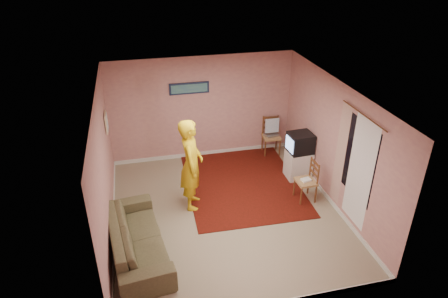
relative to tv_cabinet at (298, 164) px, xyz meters
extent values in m
plane|color=gray|center=(-1.95, -0.93, -0.34)|extent=(5.00, 5.00, 0.00)
cube|color=tan|center=(-1.95, 1.57, 0.96)|extent=(4.50, 0.02, 2.60)
cube|color=tan|center=(-1.95, -3.43, 0.96)|extent=(4.50, 0.02, 2.60)
cube|color=tan|center=(-4.20, -0.93, 0.96)|extent=(0.02, 5.00, 2.60)
cube|color=tan|center=(0.30, -0.93, 0.96)|extent=(0.02, 5.00, 2.60)
cube|color=silver|center=(-1.95, -0.93, 2.26)|extent=(4.50, 5.00, 0.02)
cube|color=silver|center=(-1.95, 1.56, -0.29)|extent=(4.50, 0.02, 0.10)
cube|color=silver|center=(-4.19, -0.93, -0.29)|extent=(0.02, 5.00, 0.10)
cube|color=silver|center=(0.29, -0.93, -0.29)|extent=(0.02, 5.00, 0.10)
cube|color=black|center=(0.29, -1.83, 1.11)|extent=(0.01, 1.10, 1.50)
cube|color=white|center=(0.28, -1.98, 0.91)|extent=(0.01, 0.75, 2.10)
cube|color=beige|center=(0.26, -1.28, 0.91)|extent=(0.01, 0.35, 2.10)
cylinder|color=brown|center=(0.25, -1.83, 1.98)|extent=(0.02, 1.40, 0.02)
cube|color=#141D39|center=(-2.25, 1.54, 1.51)|extent=(0.95, 0.03, 0.28)
cube|color=#2E4F80|center=(-2.25, 1.52, 1.51)|extent=(0.86, 0.01, 0.20)
cube|color=beige|center=(-4.17, 0.67, 1.21)|extent=(0.03, 0.38, 0.42)
cube|color=silver|center=(-4.15, 0.67, 1.21)|extent=(0.01, 0.30, 0.34)
cube|color=black|center=(-1.34, 0.01, -0.33)|extent=(2.58, 3.18, 0.02)
cube|color=silver|center=(0.00, 0.00, 0.00)|extent=(0.53, 0.48, 0.68)
cube|color=black|center=(0.00, 0.00, 0.57)|extent=(0.55, 0.50, 0.45)
cube|color=#8CB2F2|center=(-0.26, -0.02, 0.57)|extent=(0.04, 0.38, 0.32)
cube|color=#A97C52|center=(-0.22, 1.27, 0.13)|extent=(0.48, 0.46, 0.05)
cube|color=brown|center=(-0.22, 1.27, 0.39)|extent=(0.44, 0.09, 0.50)
cube|color=#A3A2A7|center=(-0.22, 1.27, 0.19)|extent=(0.38, 0.30, 0.06)
cube|color=#84AFD8|center=(-0.22, 1.27, 0.45)|extent=(0.36, 0.04, 0.37)
cube|color=#A97C52|center=(-0.20, -0.88, 0.11)|extent=(0.41, 0.43, 0.05)
cube|color=brown|center=(-0.20, -0.88, 0.34)|extent=(0.05, 0.42, 0.47)
cube|color=white|center=(-0.20, -0.88, 0.15)|extent=(0.22, 0.18, 0.04)
imported|color=brown|center=(-3.75, -1.75, -0.01)|extent=(1.15, 2.36, 0.66)
imported|color=gold|center=(-2.57, -0.52, 0.64)|extent=(0.60, 0.79, 1.95)
camera|label=1|loc=(-3.51, -7.39, 4.66)|focal=32.00mm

